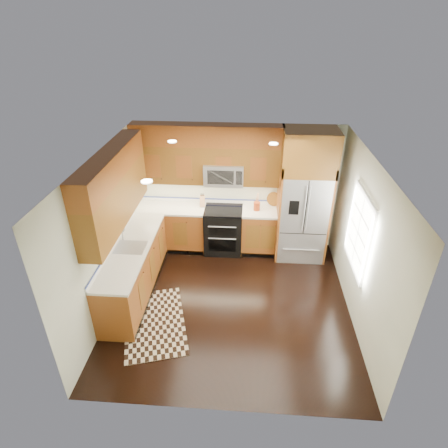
# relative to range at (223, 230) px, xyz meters

# --- Properties ---
(ground) EXTENTS (4.00, 4.00, 0.00)m
(ground) POSITION_rel_range_xyz_m (0.25, -1.67, -0.47)
(ground) COLOR black
(ground) RESTS_ON ground
(wall_back) EXTENTS (4.00, 0.02, 2.60)m
(wall_back) POSITION_rel_range_xyz_m (0.25, 0.33, 0.83)
(wall_back) COLOR silver
(wall_back) RESTS_ON ground
(wall_left) EXTENTS (0.02, 4.00, 2.60)m
(wall_left) POSITION_rel_range_xyz_m (-1.75, -1.67, 0.83)
(wall_left) COLOR silver
(wall_left) RESTS_ON ground
(wall_right) EXTENTS (0.02, 4.00, 2.60)m
(wall_right) POSITION_rel_range_xyz_m (2.25, -1.67, 0.83)
(wall_right) COLOR silver
(wall_right) RESTS_ON ground
(window) EXTENTS (0.04, 1.10, 1.30)m
(window) POSITION_rel_range_xyz_m (2.23, -1.47, 0.93)
(window) COLOR white
(window) RESTS_ON ground
(base_cabinets) EXTENTS (2.85, 3.00, 0.90)m
(base_cabinets) POSITION_rel_range_xyz_m (-0.98, -0.77, -0.02)
(base_cabinets) COLOR brown
(base_cabinets) RESTS_ON ground
(countertop) EXTENTS (2.86, 3.01, 0.04)m
(countertop) POSITION_rel_range_xyz_m (-0.84, -0.65, 0.45)
(countertop) COLOR silver
(countertop) RESTS_ON base_cabinets
(upper_cabinets) EXTENTS (2.85, 3.00, 1.15)m
(upper_cabinets) POSITION_rel_range_xyz_m (-0.90, -0.58, 1.56)
(upper_cabinets) COLOR brown
(upper_cabinets) RESTS_ON ground
(range) EXTENTS (0.76, 0.67, 0.95)m
(range) POSITION_rel_range_xyz_m (0.00, 0.00, 0.00)
(range) COLOR black
(range) RESTS_ON ground
(microwave) EXTENTS (0.76, 0.40, 0.42)m
(microwave) POSITION_rel_range_xyz_m (-0.00, 0.13, 1.19)
(microwave) COLOR #B2B2B7
(microwave) RESTS_ON ground
(refrigerator) EXTENTS (0.98, 0.75, 2.60)m
(refrigerator) POSITION_rel_range_xyz_m (1.55, -0.04, 0.83)
(refrigerator) COLOR #B2B2B7
(refrigerator) RESTS_ON ground
(sink_faucet) EXTENTS (0.54, 0.44, 0.37)m
(sink_faucet) POSITION_rel_range_xyz_m (-1.48, -1.44, 0.52)
(sink_faucet) COLOR #B2B2B7
(sink_faucet) RESTS_ON countertop
(rug) EXTENTS (1.33, 1.76, 0.01)m
(rug) POSITION_rel_range_xyz_m (-0.95, -2.22, -0.46)
(rug) COLOR black
(rug) RESTS_ON ground
(knife_block) EXTENTS (0.11, 0.14, 0.27)m
(knife_block) POSITION_rel_range_xyz_m (-0.44, 0.15, 0.58)
(knife_block) COLOR tan
(knife_block) RESTS_ON countertop
(utensil_crock) EXTENTS (0.14, 0.14, 0.36)m
(utensil_crock) POSITION_rel_range_xyz_m (0.66, 0.04, 0.60)
(utensil_crock) COLOR #943312
(utensil_crock) RESTS_ON countertop
(cutting_board) EXTENTS (0.38, 0.38, 0.02)m
(cutting_board) POSITION_rel_range_xyz_m (1.00, 0.27, 0.48)
(cutting_board) COLOR brown
(cutting_board) RESTS_ON countertop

